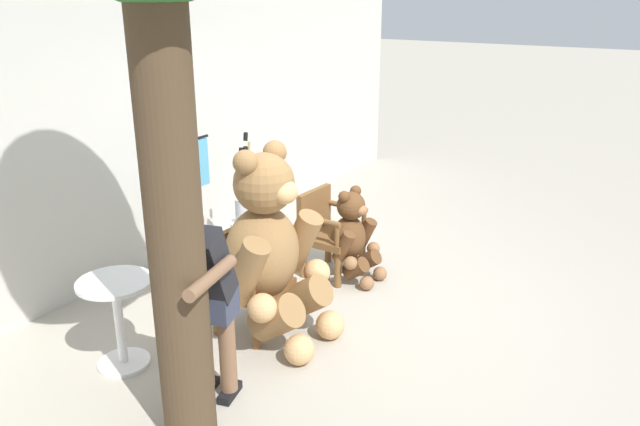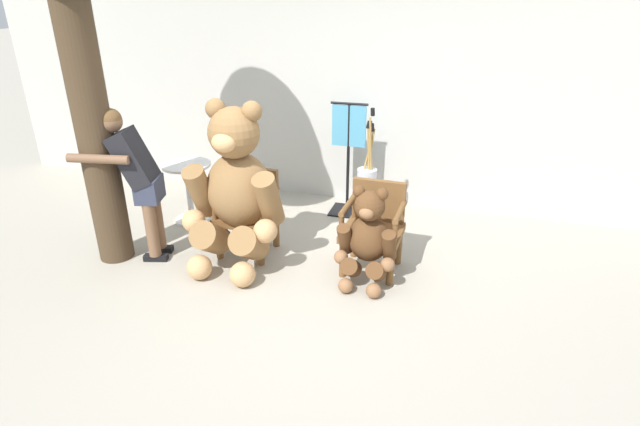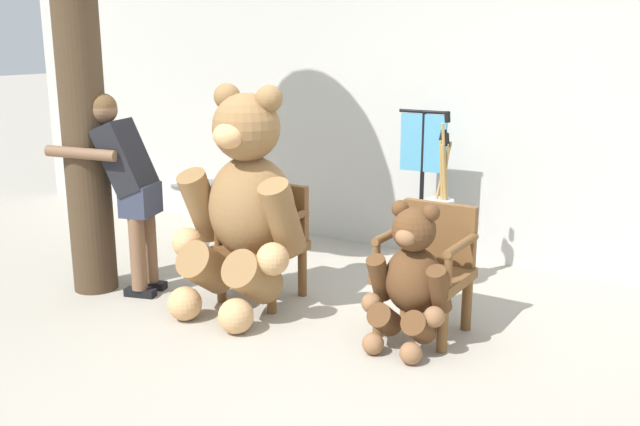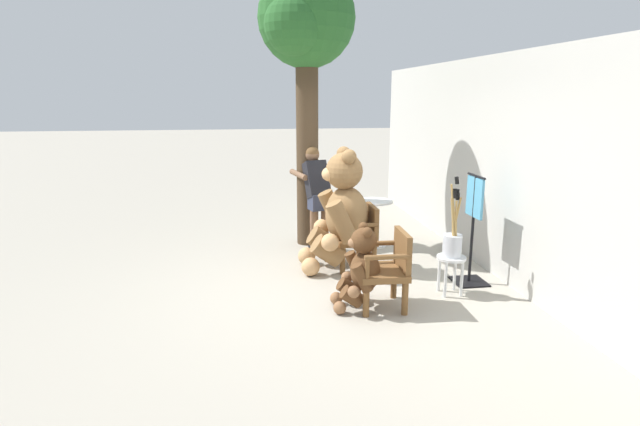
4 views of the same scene
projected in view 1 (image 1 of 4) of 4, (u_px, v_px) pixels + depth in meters
The scene contains 11 objects.
ground_plane at pixel (351, 315), 5.59m from camera, with size 60.00×60.00×0.00m, color #A8A091.
back_wall at pixel (148, 131), 6.33m from camera, with size 10.00×0.16×2.80m, color beige.
wooden_chair_left at pixel (246, 278), 5.24m from camera, with size 0.57×0.53×0.86m.
wooden_chair_right at pixel (328, 230), 6.28m from camera, with size 0.58×0.54×0.86m.
teddy_bear_large at pixel (271, 248), 4.99m from camera, with size 0.98×0.92×1.63m.
teddy_bear_small at pixel (353, 236), 6.13m from camera, with size 0.57×0.54×0.95m.
person_visitor at pixel (205, 285), 4.10m from camera, with size 0.73×0.61×1.54m.
white_stool at pixel (247, 231), 6.55m from camera, with size 0.34×0.34×0.46m.
brush_bucket at pixel (246, 204), 6.45m from camera, with size 0.22×0.22×0.95m.
round_side_table at pixel (118, 313), 4.70m from camera, with size 0.56×0.56×0.72m.
clothing_display_stand at pixel (196, 200), 6.38m from camera, with size 0.44×0.40×1.36m.
Camera 1 is at (-4.34, -2.41, 2.75)m, focal length 35.00 mm.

